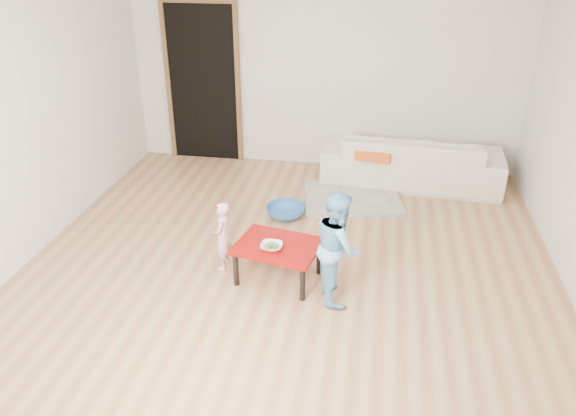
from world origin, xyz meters
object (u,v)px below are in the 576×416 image
(bowl, at_px, (272,247))
(basin, at_px, (286,212))
(child_pink, at_px, (222,236))
(red_table, at_px, (278,262))
(child_blue, at_px, (338,247))
(sofa, at_px, (412,159))

(bowl, relative_size, basin, 0.45)
(bowl, xyz_separation_m, basin, (-0.11, 1.31, -0.32))
(child_pink, bearing_deg, bowl, 65.19)
(red_table, height_order, bowl, bowl)
(child_pink, bearing_deg, child_blue, 72.53)
(sofa, relative_size, red_table, 2.96)
(red_table, height_order, basin, red_table)
(child_blue, relative_size, basin, 2.31)
(red_table, distance_m, basin, 1.23)
(child_pink, relative_size, child_blue, 0.68)
(sofa, bearing_deg, bowl, 66.64)
(basin, bearing_deg, bowl, -85.31)
(child_blue, bearing_deg, red_table, 58.13)
(red_table, height_order, child_pink, child_pink)
(sofa, height_order, red_table, sofa)
(red_table, xyz_separation_m, basin, (-0.15, 1.22, -0.12))
(red_table, relative_size, child_blue, 0.74)
(sofa, xyz_separation_m, bowl, (-1.27, -2.51, 0.07))
(sofa, relative_size, child_pink, 3.23)
(basin, bearing_deg, sofa, 40.94)
(sofa, xyz_separation_m, red_table, (-1.23, -2.42, -0.13))
(child_pink, height_order, basin, child_pink)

